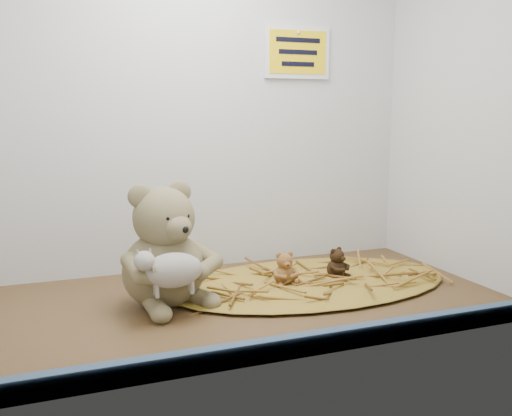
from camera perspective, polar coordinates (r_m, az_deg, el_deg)
name	(u,v)px	position (r cm, az deg, el deg)	size (l,w,h in cm)	color
alcove_shell	(208,87)	(123.45, -4.77, 11.98)	(120.40, 60.20, 90.40)	#422F16
front_rail	(277,348)	(95.67, 2.12, -13.86)	(119.28, 2.20, 3.60)	#3B5872
straw_bed	(311,282)	(134.69, 5.49, -7.34)	(68.41, 39.72, 1.32)	olive
main_teddy	(163,244)	(119.15, -9.28, -3.61)	(20.74, 21.89, 25.72)	#887B54
toy_lamb	(173,270)	(111.18, -8.26, -6.18)	(14.80, 9.03, 9.56)	#B3ACA1
mini_teddy_tan	(284,267)	(130.34, 2.86, -5.87)	(6.03, 6.36, 7.48)	#935A30
mini_teddy_brown	(336,261)	(136.93, 8.04, -5.27)	(5.71, 6.02, 7.08)	black
wall_sign	(297,52)	(153.80, 4.13, 15.27)	(16.00, 1.20, 11.00)	#DEB60B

